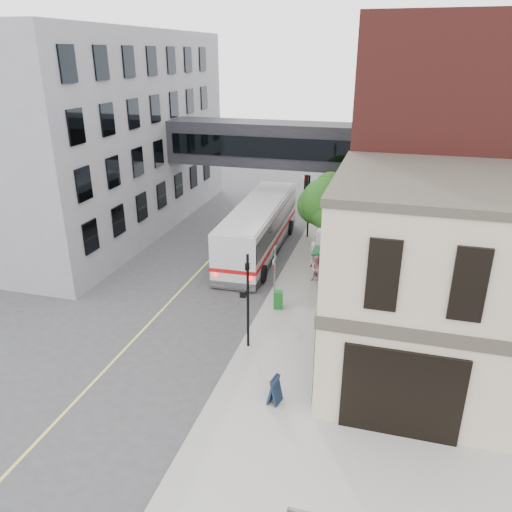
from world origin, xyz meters
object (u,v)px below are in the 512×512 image
Objects in this scene: newspaper_box at (278,300)px; sandwich_board at (275,390)px; bus at (259,226)px; pedestrian_b at (317,269)px; pedestrian_c at (318,265)px; pedestrian_a at (315,250)px.

newspaper_box is 7.56m from sandwich_board.
bus reaches higher than sandwich_board.
bus is 8.29m from newspaper_box.
bus is at bearing 146.20° from pedestrian_b.
pedestrian_c is 1.37× the size of sandwich_board.
pedestrian_c is (0.55, -2.11, -0.10)m from pedestrian_a.
pedestrian_a is 1.54× the size of sandwich_board.
pedestrian_a is (3.92, -1.00, -0.85)m from bus.
pedestrian_b reaches higher than newspaper_box.
newspaper_box is (3.13, -7.58, -1.24)m from bus.
sandwich_board is (0.84, -13.96, -0.30)m from pedestrian_a.
bus is 8.16× the size of pedestrian_c.
pedestrian_b is 0.70m from pedestrian_c.
pedestrian_c is 11.85m from sandwich_board.
bus is 4.14m from pedestrian_a.
bus is at bearing 97.66° from newspaper_box.
pedestrian_a is 2.19m from pedestrian_c.
bus is at bearing 164.82° from pedestrian_c.
pedestrian_a reaches higher than newspaper_box.
pedestrian_c is at bearing 102.65° from sandwich_board.
newspaper_box is at bearing -87.00° from pedestrian_c.
sandwich_board is at bearing -92.34° from newspaper_box.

